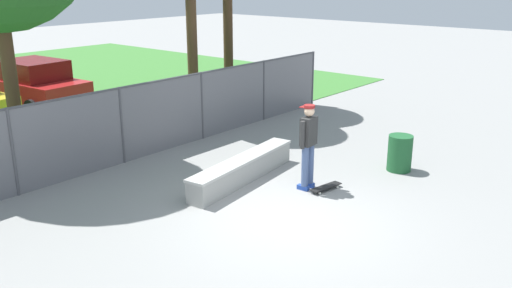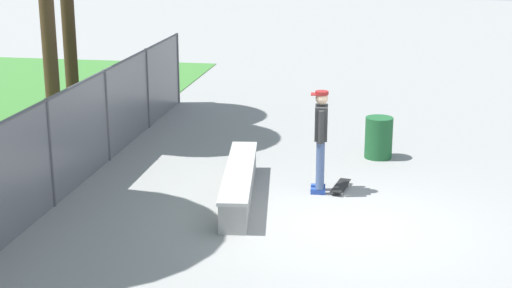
# 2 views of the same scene
# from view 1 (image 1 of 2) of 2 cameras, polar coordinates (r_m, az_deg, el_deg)

# --- Properties ---
(ground_plane) EXTENTS (80.00, 80.00, 0.00)m
(ground_plane) POSITION_cam_1_polar(r_m,az_deg,el_deg) (10.31, 3.31, -7.87)
(ground_plane) COLOR gray
(concrete_ledge) EXTENTS (3.50, 0.91, 0.53)m
(concrete_ledge) POSITION_cam_1_polar(r_m,az_deg,el_deg) (12.02, -1.39, -2.67)
(concrete_ledge) COLOR #999993
(concrete_ledge) RESTS_ON ground
(skateboarder) EXTENTS (0.60, 0.32, 1.84)m
(skateboarder) POSITION_cam_1_polar(r_m,az_deg,el_deg) (11.39, 5.51, 0.15)
(skateboarder) COLOR #2647A5
(skateboarder) RESTS_ON ground
(skateboard) EXTENTS (0.82, 0.33, 0.09)m
(skateboard) POSITION_cam_1_polar(r_m,az_deg,el_deg) (11.66, 7.35, -4.50)
(skateboard) COLOR black
(skateboard) RESTS_ON ground
(chainlink_fence) EXTENTS (16.17, 0.07, 1.87)m
(chainlink_fence) POSITION_cam_1_polar(r_m,az_deg,el_deg) (13.35, -13.95, 2.22)
(chainlink_fence) COLOR #4C4C51
(chainlink_fence) RESTS_ON ground
(car_red) EXTENTS (2.29, 4.34, 1.66)m
(car_red) POSITION_cam_1_polar(r_m,az_deg,el_deg) (19.97, -22.43, 5.84)
(car_red) COLOR #B21E1E
(car_red) RESTS_ON ground
(trash_bin) EXTENTS (0.56, 0.56, 0.85)m
(trash_bin) POSITION_cam_1_polar(r_m,az_deg,el_deg) (13.04, 14.87, -0.93)
(trash_bin) COLOR #1E592D
(trash_bin) RESTS_ON ground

